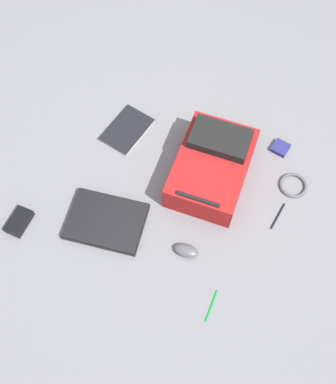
{
  "coord_description": "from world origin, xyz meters",
  "views": [
    {
      "loc": [
        -0.46,
        0.75,
        1.87
      ],
      "look_at": [
        0.01,
        -0.04,
        0.02
      ],
      "focal_mm": 44.13,
      "sensor_mm": 36.0,
      "label": 1
    }
  ],
  "objects_px": {
    "backpack": "(212,166)",
    "cable_coil": "(293,185)",
    "laptop": "(106,221)",
    "power_brick": "(19,222)",
    "pen_black": "(278,216)",
    "computer_mouse": "(186,250)",
    "book_manual": "(127,130)",
    "earbud_pouch": "(280,148)",
    "pen_blue": "(212,306)"
  },
  "relations": [
    {
      "from": "backpack",
      "to": "book_manual",
      "type": "relative_size",
      "value": 2.0
    },
    {
      "from": "computer_mouse",
      "to": "pen_blue",
      "type": "xyz_separation_m",
      "value": [
        -0.2,
        0.14,
        -0.01
      ]
    },
    {
      "from": "pen_blue",
      "to": "power_brick",
      "type": "bearing_deg",
      "value": 7.3
    },
    {
      "from": "laptop",
      "to": "pen_blue",
      "type": "bearing_deg",
      "value": 171.67
    },
    {
      "from": "cable_coil",
      "to": "earbud_pouch",
      "type": "height_order",
      "value": "earbud_pouch"
    },
    {
      "from": "laptop",
      "to": "pen_blue",
      "type": "relative_size",
      "value": 2.88
    },
    {
      "from": "power_brick",
      "to": "book_manual",
      "type": "bearing_deg",
      "value": -101.87
    },
    {
      "from": "power_brick",
      "to": "pen_black",
      "type": "bearing_deg",
      "value": -147.28
    },
    {
      "from": "laptop",
      "to": "power_brick",
      "type": "relative_size",
      "value": 3.03
    },
    {
      "from": "backpack",
      "to": "book_manual",
      "type": "bearing_deg",
      "value": -0.21
    },
    {
      "from": "laptop",
      "to": "cable_coil",
      "type": "distance_m",
      "value": 0.84
    },
    {
      "from": "laptop",
      "to": "power_brick",
      "type": "distance_m",
      "value": 0.37
    },
    {
      "from": "computer_mouse",
      "to": "pen_blue",
      "type": "height_order",
      "value": "computer_mouse"
    },
    {
      "from": "power_brick",
      "to": "pen_black",
      "type": "xyz_separation_m",
      "value": [
        -0.94,
        -0.6,
        -0.01
      ]
    },
    {
      "from": "backpack",
      "to": "book_manual",
      "type": "distance_m",
      "value": 0.46
    },
    {
      "from": "cable_coil",
      "to": "pen_blue",
      "type": "height_order",
      "value": "cable_coil"
    },
    {
      "from": "book_manual",
      "to": "power_brick",
      "type": "distance_m",
      "value": 0.65
    },
    {
      "from": "cable_coil",
      "to": "power_brick",
      "type": "height_order",
      "value": "power_brick"
    },
    {
      "from": "computer_mouse",
      "to": "pen_blue",
      "type": "distance_m",
      "value": 0.25
    },
    {
      "from": "book_manual",
      "to": "pen_black",
      "type": "height_order",
      "value": "book_manual"
    },
    {
      "from": "computer_mouse",
      "to": "cable_coil",
      "type": "bearing_deg",
      "value": 140.31
    },
    {
      "from": "book_manual",
      "to": "power_brick",
      "type": "bearing_deg",
      "value": 78.13
    },
    {
      "from": "cable_coil",
      "to": "earbud_pouch",
      "type": "distance_m",
      "value": 0.2
    },
    {
      "from": "laptop",
      "to": "earbud_pouch",
      "type": "relative_size",
      "value": 5.26
    },
    {
      "from": "book_manual",
      "to": "earbud_pouch",
      "type": "relative_size",
      "value": 3.36
    },
    {
      "from": "laptop",
      "to": "pen_blue",
      "type": "distance_m",
      "value": 0.57
    },
    {
      "from": "backpack",
      "to": "pen_black",
      "type": "bearing_deg",
      "value": 174.61
    },
    {
      "from": "book_manual",
      "to": "cable_coil",
      "type": "relative_size",
      "value": 1.95
    },
    {
      "from": "book_manual",
      "to": "computer_mouse",
      "type": "height_order",
      "value": "computer_mouse"
    },
    {
      "from": "book_manual",
      "to": "cable_coil",
      "type": "distance_m",
      "value": 0.81
    },
    {
      "from": "pen_black",
      "to": "pen_blue",
      "type": "height_order",
      "value": "same"
    },
    {
      "from": "power_brick",
      "to": "laptop",
      "type": "bearing_deg",
      "value": -148.46
    },
    {
      "from": "computer_mouse",
      "to": "power_brick",
      "type": "bearing_deg",
      "value": -82.7
    },
    {
      "from": "earbud_pouch",
      "to": "book_manual",
      "type": "bearing_deg",
      "value": 22.88
    },
    {
      "from": "pen_black",
      "to": "earbud_pouch",
      "type": "distance_m",
      "value": 0.34
    },
    {
      "from": "cable_coil",
      "to": "power_brick",
      "type": "relative_size",
      "value": 0.99
    },
    {
      "from": "backpack",
      "to": "pen_black",
      "type": "distance_m",
      "value": 0.36
    },
    {
      "from": "book_manual",
      "to": "earbud_pouch",
      "type": "height_order",
      "value": "earbud_pouch"
    },
    {
      "from": "pen_blue",
      "to": "cable_coil",
      "type": "bearing_deg",
      "value": -94.73
    },
    {
      "from": "backpack",
      "to": "power_brick",
      "type": "distance_m",
      "value": 0.87
    },
    {
      "from": "computer_mouse",
      "to": "pen_blue",
      "type": "bearing_deg",
      "value": 41.12
    },
    {
      "from": "computer_mouse",
      "to": "backpack",
      "type": "bearing_deg",
      "value": 179.72
    },
    {
      "from": "backpack",
      "to": "cable_coil",
      "type": "relative_size",
      "value": 3.9
    },
    {
      "from": "power_brick",
      "to": "pen_blue",
      "type": "distance_m",
      "value": 0.88
    },
    {
      "from": "computer_mouse",
      "to": "laptop",
      "type": "bearing_deg",
      "value": -93.76
    },
    {
      "from": "computer_mouse",
      "to": "power_brick",
      "type": "xyz_separation_m",
      "value": [
        0.68,
        0.26,
        -0.0
      ]
    },
    {
      "from": "book_manual",
      "to": "cable_coil",
      "type": "bearing_deg",
      "value": -170.43
    },
    {
      "from": "computer_mouse",
      "to": "cable_coil",
      "type": "distance_m",
      "value": 0.57
    },
    {
      "from": "cable_coil",
      "to": "power_brick",
      "type": "distance_m",
      "value": 1.21
    },
    {
      "from": "book_manual",
      "to": "earbud_pouch",
      "type": "distance_m",
      "value": 0.72
    }
  ]
}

